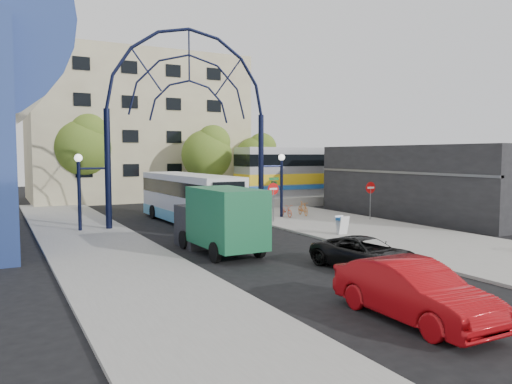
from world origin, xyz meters
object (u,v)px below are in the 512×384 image
stop_sign (273,192)px  do_not_enter_sign (370,191)px  black_suv (366,254)px  sandwich_board (342,223)px  gateway_arch (189,86)px  green_truck (219,220)px  tree_north_b (83,144)px  bike_near_b (303,209)px  tree_north_a (208,152)px  bike_near_a (286,211)px  street_name_sign (274,189)px  train_car (360,170)px  red_sedan (413,291)px  tree_north_c (257,156)px  city_bus (189,198)px

stop_sign → do_not_enter_sign: 6.51m
do_not_enter_sign → black_suv: bearing=-131.4°
stop_sign → sandwich_board: (0.80, -6.02, -1.25)m
gateway_arch → green_truck: 11.65m
tree_north_b → bike_near_b: tree_north_b is taller
sandwich_board → tree_north_b: tree_north_b is taller
bike_near_b → tree_north_a: bearing=109.3°
tree_north_a → bike_near_a: tree_north_a is taller
street_name_sign → train_car: 17.55m
do_not_enter_sign → tree_north_a: size_ratio=0.35×
tree_north_a → do_not_enter_sign: bearing=-73.0°
red_sedan → stop_sign: bearing=71.6°
stop_sign → tree_north_c: tree_north_c is taller
black_suv → bike_near_b: black_suv is taller
black_suv → bike_near_a: size_ratio=2.81×
stop_sign → tree_north_a: bearing=84.6°
stop_sign → black_suv: bearing=-104.0°
stop_sign → black_suv: 13.09m
sandwich_board → red_sedan: 13.58m
red_sedan → bike_near_b: 21.91m
gateway_arch → sandwich_board: gateway_arch is taller
black_suv → green_truck: bearing=111.6°
green_truck → city_bus: bearing=76.1°
train_car → city_bus: size_ratio=2.18×
street_name_sign → bike_near_b: size_ratio=1.74×
stop_sign → gateway_arch: bearing=157.4°
gateway_arch → tree_north_c: (12.12, 13.93, -4.28)m
tree_north_c → green_truck: 27.09m
red_sedan → bike_near_b: bearing=64.5°
street_name_sign → train_car: (14.80, 9.40, 0.77)m
do_not_enter_sign → bike_near_b: size_ratio=1.54×
train_car → gateway_arch: bearing=-158.2°
do_not_enter_sign → train_car: 15.03m
green_truck → tree_north_c: bearing=56.9°
train_car → bike_near_b: bearing=-145.4°
stop_sign → street_name_sign: 0.74m
sandwich_board → bike_near_a: 8.05m
sandwich_board → tree_north_b: bearing=111.6°
city_bus → train_car: bearing=19.0°
bike_near_b → green_truck: bearing=-130.2°
tree_north_a → bike_near_b: 12.82m
tree_north_c → tree_north_a: bearing=-161.6°
tree_north_b → tree_north_a: bearing=-21.8°
tree_north_c → red_sedan: 36.42m
sandwich_board → city_bus: 10.20m
do_not_enter_sign → tree_north_a: 16.86m
street_name_sign → sandwich_board: (0.40, -6.62, -1.39)m
gateway_arch → black_suv: size_ratio=3.08×
sandwich_board → bike_near_b: size_ratio=0.62×
red_sedan → street_name_sign: bearing=71.1°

